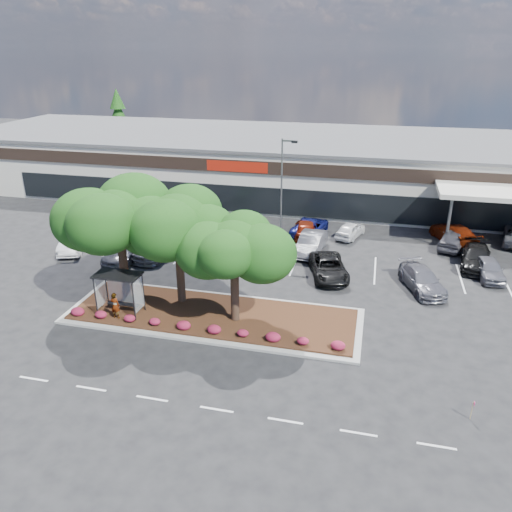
% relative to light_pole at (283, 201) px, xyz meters
% --- Properties ---
extents(ground, '(160.00, 160.00, 0.00)m').
position_rel_light_pole_xyz_m(ground, '(0.18, -16.62, -3.90)').
color(ground, black).
rests_on(ground, ground).
extents(retail_store, '(80.40, 25.20, 6.25)m').
position_rel_light_pole_xyz_m(retail_store, '(0.24, 17.29, -0.74)').
color(retail_store, beige).
rests_on(retail_store, ground).
extents(landscape_island, '(18.00, 6.00, 0.26)m').
position_rel_light_pole_xyz_m(landscape_island, '(-1.82, -12.62, -3.77)').
color(landscape_island, '#9A9A95').
rests_on(landscape_island, ground).
extents(lane_markings, '(33.12, 20.06, 0.01)m').
position_rel_light_pole_xyz_m(lane_markings, '(0.04, -6.19, -3.89)').
color(lane_markings, silver).
rests_on(lane_markings, ground).
extents(shrub_row, '(17.00, 0.80, 0.50)m').
position_rel_light_pole_xyz_m(shrub_row, '(-1.82, -14.72, -3.39)').
color(shrub_row, maroon).
rests_on(shrub_row, landscape_island).
extents(bus_shelter, '(2.75, 1.55, 2.59)m').
position_rel_light_pole_xyz_m(bus_shelter, '(-7.32, -13.67, -1.59)').
color(bus_shelter, black).
rests_on(bus_shelter, landscape_island).
extents(island_tree_west, '(7.20, 7.20, 7.89)m').
position_rel_light_pole_xyz_m(island_tree_west, '(-7.82, -12.12, 0.31)').
color(island_tree_west, '#113B11').
rests_on(island_tree_west, landscape_island).
extents(island_tree_mid, '(6.60, 6.60, 7.32)m').
position_rel_light_pole_xyz_m(island_tree_mid, '(-4.32, -11.42, 0.02)').
color(island_tree_mid, '#113B11').
rests_on(island_tree_mid, landscape_island).
extents(island_tree_east, '(5.80, 5.80, 6.50)m').
position_rel_light_pole_xyz_m(island_tree_east, '(-0.32, -12.92, -0.38)').
color(island_tree_east, '#113B11').
rests_on(island_tree_east, landscape_island).
extents(conifer_north_west, '(4.40, 4.40, 10.00)m').
position_rel_light_pole_xyz_m(conifer_north_west, '(-29.82, 29.38, 1.10)').
color(conifer_north_west, '#113B11').
rests_on(conifer_north_west, ground).
extents(person_waiting, '(0.66, 0.48, 1.67)m').
position_rel_light_pole_xyz_m(person_waiting, '(-7.31, -14.48, -2.80)').
color(person_waiting, '#594C47').
rests_on(person_waiting, landscape_island).
extents(light_pole, '(1.43, 0.50, 8.86)m').
position_rel_light_pole_xyz_m(light_pole, '(0.00, 0.00, 0.00)').
color(light_pole, '#9A9A95').
rests_on(light_pole, ground).
extents(survey_stake, '(0.08, 0.14, 0.94)m').
position_rel_light_pole_xyz_m(survey_stake, '(12.19, -18.53, -3.29)').
color(survey_stake, tan).
rests_on(survey_stake, ground).
extents(car_0, '(3.28, 5.08, 1.58)m').
position_rel_light_pole_xyz_m(car_0, '(-16.29, -4.86, -3.11)').
color(car_0, silver).
rests_on(car_0, ground).
extents(car_1, '(2.48, 5.36, 1.52)m').
position_rel_light_pole_xyz_m(car_1, '(-11.34, -5.62, -3.14)').
color(car_1, '#5D5C63').
rests_on(car_1, ground).
extents(car_2, '(3.22, 6.16, 1.70)m').
position_rel_light_pole_xyz_m(car_2, '(-9.07, -4.11, -3.04)').
color(car_2, '#5A5B61').
rests_on(car_2, ground).
extents(car_3, '(3.09, 5.60, 1.54)m').
position_rel_light_pole_xyz_m(car_3, '(-2.71, -3.92, -3.13)').
color(car_3, black).
rests_on(car_3, ground).
extents(car_4, '(2.24, 5.12, 1.64)m').
position_rel_light_pole_xyz_m(car_4, '(2.55, -0.84, -3.08)').
color(car_4, '#53535A').
rests_on(car_4, ground).
extents(car_5, '(3.65, 5.60, 1.43)m').
position_rel_light_pole_xyz_m(car_5, '(4.41, -5.03, -3.18)').
color(car_5, black).
rests_on(car_5, ground).
extents(car_6, '(3.57, 5.31, 1.43)m').
position_rel_light_pole_xyz_m(car_6, '(10.80, -5.58, -3.18)').
color(car_6, slate).
rests_on(car_6, ground).
extents(car_7, '(2.00, 4.22, 1.39)m').
position_rel_light_pole_xyz_m(car_7, '(15.57, -2.47, -3.20)').
color(car_7, slate).
rests_on(car_7, ground).
extents(car_8, '(2.79, 5.38, 1.49)m').
position_rel_light_pole_xyz_m(car_8, '(14.96, -0.69, -3.15)').
color(car_8, black).
rests_on(car_8, ground).
extents(car_9, '(2.97, 4.82, 1.53)m').
position_rel_light_pole_xyz_m(car_9, '(-12.67, 4.22, -3.13)').
color(car_9, maroon).
rests_on(car_9, ground).
extents(car_10, '(3.71, 5.44, 1.46)m').
position_rel_light_pole_xyz_m(car_10, '(-7.94, 3.77, -3.17)').
color(car_10, '#505257').
rests_on(car_10, ground).
extents(car_11, '(2.49, 5.59, 1.59)m').
position_rel_light_pole_xyz_m(car_11, '(-6.70, 2.04, -3.10)').
color(car_11, '#234E1D').
rests_on(car_11, ground).
extents(car_12, '(2.50, 4.96, 1.62)m').
position_rel_light_pole_xyz_m(car_12, '(1.64, 2.51, -3.09)').
color(car_12, '#651707').
rests_on(car_12, ground).
extents(car_13, '(3.12, 5.61, 1.48)m').
position_rel_light_pole_xyz_m(car_13, '(1.87, 3.25, -3.15)').
color(car_13, '#101558').
rests_on(car_13, ground).
extents(car_14, '(2.75, 4.23, 1.34)m').
position_rel_light_pole_xyz_m(car_14, '(5.39, 3.49, -3.23)').
color(car_14, silver).
rests_on(car_14, ground).
extents(car_15, '(3.13, 4.97, 1.58)m').
position_rel_light_pole_xyz_m(car_15, '(13.74, 2.98, -3.11)').
color(car_15, '#56545B').
rests_on(car_15, ground).
extents(car_16, '(4.09, 6.07, 1.63)m').
position_rel_light_pole_xyz_m(car_16, '(13.95, 4.21, -3.08)').
color(car_16, maroon).
rests_on(car_16, ground).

